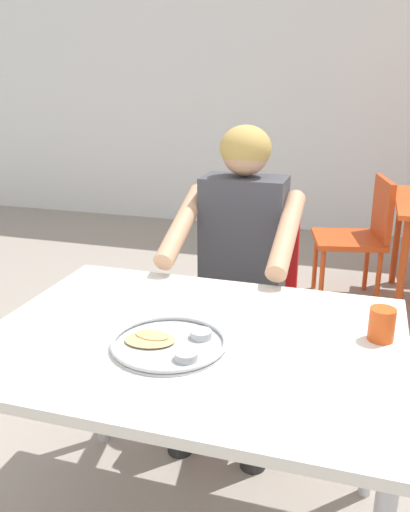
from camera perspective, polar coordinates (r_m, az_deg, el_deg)
name	(u,v)px	position (r m, az deg, el deg)	size (l,w,h in m)	color
back_wall	(339,45)	(5.22, 14.16, 21.01)	(12.00, 0.12, 3.40)	white
table_foreground	(193,358)	(1.55, -1.24, -10.80)	(1.17, 0.88, 0.75)	silver
thali_tray	(169,343)	(1.46, -3.85, -9.23)	(0.32, 0.32, 0.03)	#B7BABF
drinking_cup	(382,323)	(1.55, 18.38, -6.84)	(0.07, 0.07, 0.09)	#D84C19
chair_foreground	(248,291)	(2.44, 4.67, -3.74)	(0.43, 0.40, 0.87)	red
diner_foreground	(238,256)	(2.16, 3.56, 0.04)	(0.49, 0.55, 1.26)	#252525
chair_red_left	(361,231)	(3.63, 16.37, 2.59)	(0.52, 0.52, 0.83)	#CA4619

